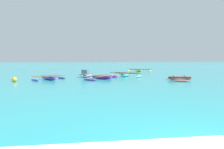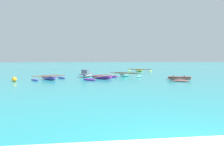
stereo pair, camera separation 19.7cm
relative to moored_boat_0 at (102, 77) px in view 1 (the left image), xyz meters
The scene contains 7 objects.
moored_boat_0 is the anchor object (origin of this frame).
moored_boat_1 2.86m from the moored_boat_0, 122.32° to the left, with size 1.84×3.03×0.84m.
moored_boat_2 5.17m from the moored_boat_0, behind, with size 3.22×3.07×0.42m.
moored_boat_3 7.58m from the moored_boat_0, 16.49° to the right, with size 2.47×3.37×0.41m.
moored_boat_4 13.30m from the moored_boat_0, 58.49° to the left, with size 3.94×2.99×0.36m.
moored_boat_5 3.62m from the moored_boat_0, 37.85° to the left, with size 3.72×3.31×0.46m.
mooring_buoy_2 8.04m from the moored_boat_0, 168.94° to the right, with size 0.42×0.42×0.42m.
Camera 1 is at (-2.63, -3.48, 2.04)m, focal length 32.00 mm.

